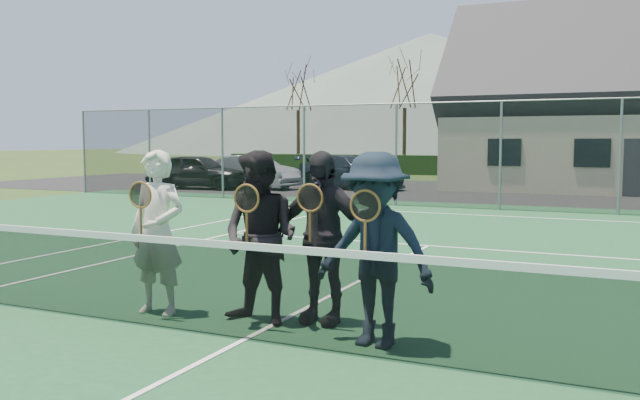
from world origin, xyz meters
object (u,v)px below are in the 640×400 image
object	(u,v)px
player_b	(261,238)
player_d	(376,250)
player_c	(321,237)
player_a	(157,232)
car_a	(198,171)
tennis_net	(244,287)
car_c	(350,172)
car_b	(253,172)

from	to	relation	value
player_b	player_d	distance (m)	1.36
player_b	player_c	bearing A→B (deg)	29.16
player_b	player_c	world-z (taller)	same
player_a	player_d	bearing A→B (deg)	-2.50
player_a	player_b	world-z (taller)	same
car_a	player_a	world-z (taller)	player_a
player_d	car_a	bearing A→B (deg)	129.32
player_d	tennis_net	bearing A→B (deg)	-162.56
player_a	player_d	world-z (taller)	same
player_b	player_d	world-z (taller)	same
car_a	car_c	world-z (taller)	car_a
car_a	car_c	xyz separation A→B (m)	(5.54, 2.48, -0.03)
player_a	player_d	distance (m)	2.58
car_b	player_a	distance (m)	19.93
tennis_net	player_a	distance (m)	1.52
player_a	player_c	bearing A→B (deg)	13.28
car_a	player_a	distance (m)	19.88
tennis_net	player_a	xyz separation A→B (m)	(-1.39, 0.49, 0.38)
car_a	tennis_net	distance (m)	21.07
player_a	car_c	bearing A→B (deg)	106.17
tennis_net	car_b	bearing A→B (deg)	120.27
car_c	player_d	xyz separation A→B (m)	(8.08, -19.12, 0.25)
car_a	tennis_net	xyz separation A→B (m)	(12.44, -17.01, -0.16)
car_c	tennis_net	world-z (taller)	car_c
car_a	player_c	distance (m)	20.59
tennis_net	car_a	bearing A→B (deg)	126.18
player_b	player_c	distance (m)	0.63
car_c	player_b	xyz separation A→B (m)	(6.74, -18.89, 0.25)
car_a	car_b	size ratio (longest dim) A/B	1.01
player_c	player_d	bearing A→B (deg)	-33.80
car_c	player_a	xyz separation A→B (m)	(5.51, -19.01, 0.25)
car_b	player_b	world-z (taller)	player_b
player_c	tennis_net	bearing A→B (deg)	-113.46
player_a	player_b	xyz separation A→B (m)	(1.23, 0.11, -0.00)
car_a	player_a	xyz separation A→B (m)	(11.05, -16.52, 0.22)
player_b	car_c	bearing A→B (deg)	109.64
car_a	player_c	bearing A→B (deg)	-148.46
player_a	player_c	xyz separation A→B (m)	(1.78, 0.42, -0.00)
car_b	tennis_net	bearing A→B (deg)	-138.92
player_a	tennis_net	bearing A→B (deg)	-19.30
tennis_net	player_d	distance (m)	1.30
tennis_net	player_a	size ratio (longest dim) A/B	6.49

